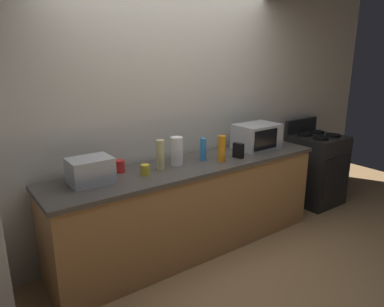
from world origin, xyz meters
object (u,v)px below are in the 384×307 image
at_px(bottle_dish_soap, 222,149).
at_px(mug_red, 120,166).
at_px(cordless_phone, 238,150).
at_px(bottle_spray_cleaner, 203,149).
at_px(paper_towel_roll, 177,151).
at_px(microwave, 257,136).
at_px(bottle_vinegar, 160,155).
at_px(mug_yellow, 145,170).
at_px(stove_range, 316,168).
at_px(toaster_oven, 90,171).

height_order(bottle_dish_soap, mug_red, bottle_dish_soap).
bearing_deg(bottle_dish_soap, cordless_phone, -0.13).
bearing_deg(bottle_dish_soap, bottle_spray_cleaner, 132.92).
bearing_deg(paper_towel_roll, microwave, -0.12).
height_order(bottle_vinegar, mug_yellow, bottle_vinegar).
distance_m(bottle_dish_soap, mug_yellow, 0.81).
distance_m(cordless_phone, mug_yellow, 1.02).
xyz_separation_m(stove_range, mug_yellow, (-2.52, -0.03, 0.49)).
relative_size(bottle_spray_cleaner, mug_red, 2.02).
height_order(microwave, bottle_dish_soap, microwave).
distance_m(bottle_spray_cleaner, mug_yellow, 0.68).
xyz_separation_m(toaster_oven, bottle_spray_cleaner, (1.12, -0.04, 0.01)).
relative_size(microwave, mug_yellow, 5.05).
bearing_deg(bottle_dish_soap, stove_range, 3.65).
relative_size(toaster_oven, bottle_vinegar, 1.24).
xyz_separation_m(cordless_phone, mug_red, (-1.16, 0.28, -0.02)).
bearing_deg(mug_yellow, mug_red, 124.93).
relative_size(bottle_dish_soap, mug_yellow, 2.70).
relative_size(paper_towel_roll, cordless_phone, 1.80).
xyz_separation_m(stove_range, mug_red, (-2.66, 0.17, 0.49)).
height_order(bottle_spray_cleaner, bottle_vinegar, bottle_vinegar).
xyz_separation_m(bottle_vinegar, mug_red, (-0.33, 0.15, -0.08)).
bearing_deg(toaster_oven, bottle_vinegar, -3.20).
xyz_separation_m(stove_range, microwave, (-1.08, 0.05, 0.57)).
height_order(microwave, cordless_phone, microwave).
bearing_deg(bottle_spray_cleaner, toaster_oven, 178.19).
relative_size(toaster_oven, bottle_spray_cleaner, 1.53).
relative_size(bottle_dish_soap, mug_red, 2.34).
bearing_deg(paper_towel_roll, bottle_spray_cleaner, -5.02).
height_order(cordless_phone, mug_red, cordless_phone).
distance_m(microwave, mug_red, 1.59).
bearing_deg(bottle_dish_soap, mug_red, 163.44).
relative_size(cordless_phone, bottle_spray_cleaner, 0.68).
height_order(cordless_phone, bottle_dish_soap, bottle_dish_soap).
distance_m(bottle_dish_soap, bottle_vinegar, 0.63).
height_order(stove_range, paper_towel_roll, paper_towel_roll).
relative_size(cordless_phone, bottle_vinegar, 0.55).
xyz_separation_m(paper_towel_roll, mug_yellow, (-0.38, -0.08, -0.09)).
relative_size(toaster_oven, bottle_dish_soap, 1.32).
relative_size(paper_towel_roll, bottle_dish_soap, 1.05).
distance_m(toaster_oven, cordless_phone, 1.48).
height_order(bottle_spray_cleaner, mug_yellow, bottle_spray_cleaner).
bearing_deg(mug_yellow, toaster_oven, 168.36).
relative_size(microwave, bottle_spray_cleaner, 2.16).
relative_size(stove_range, mug_yellow, 11.37).
bearing_deg(stove_range, microwave, 177.46).
bearing_deg(stove_range, bottle_spray_cleaner, 179.24).
height_order(toaster_oven, mug_red, toaster_oven).
relative_size(microwave, toaster_oven, 1.41).
bearing_deg(bottle_spray_cleaner, mug_yellow, -175.17).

